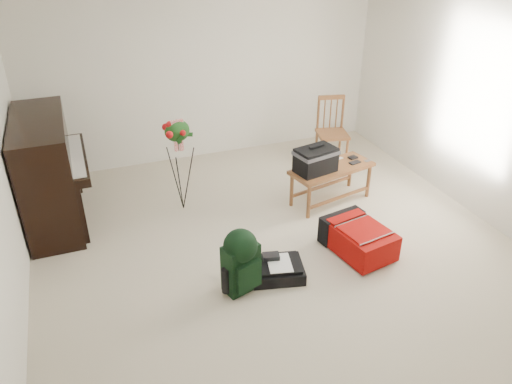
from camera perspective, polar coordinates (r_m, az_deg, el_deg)
name	(u,v)px	position (r m, az deg, el deg)	size (l,w,h in m)	color
floor	(282,256)	(5.32, 3.04, -7.28)	(5.00, 5.50, 0.01)	beige
ceiling	(290,7)	(4.33, 3.96, 20.37)	(5.00, 5.50, 0.01)	white
wall_back	(206,71)	(7.14, -5.74, 13.58)	(5.00, 0.04, 2.50)	white
wall_right	(496,114)	(6.09, 25.74, 8.02)	(0.04, 5.50, 2.50)	white
piano	(49,174)	(6.08, -22.57, 1.91)	(0.71, 1.50, 1.25)	black
bench	(319,161)	(6.01, 7.26, 3.51)	(1.12, 0.63, 0.81)	brown
dining_chair	(331,132)	(7.17, 8.60, 6.81)	(0.50, 0.50, 0.95)	brown
red_suitcase	(356,236)	(5.43, 11.34, -4.92)	(0.62, 0.82, 0.32)	#B80807
black_duffel	(277,269)	(5.01, 2.38, -8.76)	(0.60, 0.52, 0.22)	black
green_backpack	(241,258)	(4.68, -1.74, -7.55)	(0.38, 0.35, 0.66)	black
flower_stand	(180,166)	(5.92, -8.68, 2.98)	(0.41, 0.41, 1.18)	black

